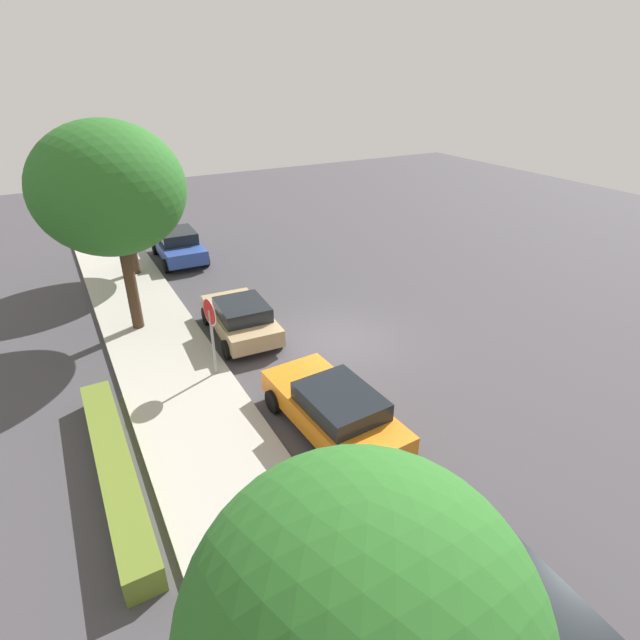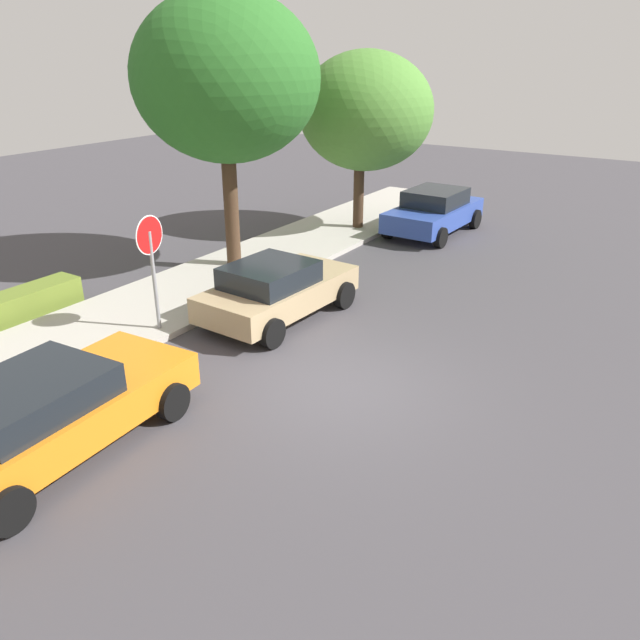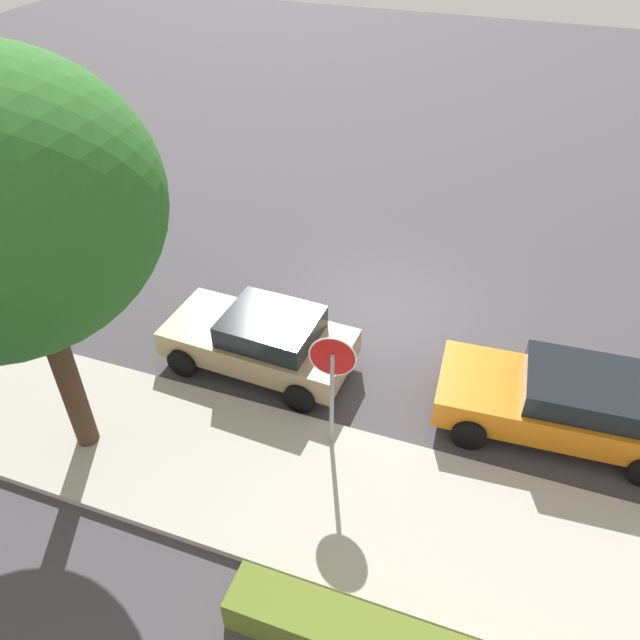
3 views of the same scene
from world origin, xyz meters
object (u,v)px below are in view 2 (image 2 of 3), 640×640
at_px(parked_car_orange, 50,411).
at_px(street_tree_mid_block, 226,79).
at_px(stop_sign, 151,254).
at_px(parked_car_tan, 277,289).
at_px(parked_car_blue, 434,211).
at_px(street_tree_far, 366,112).

bearing_deg(parked_car_orange, street_tree_mid_block, 22.27).
distance_m(stop_sign, parked_car_tan, 2.85).
height_order(parked_car_blue, street_tree_far, street_tree_far).
bearing_deg(parked_car_tan, street_tree_far, 15.00).
bearing_deg(stop_sign, parked_car_blue, -9.05).
distance_m(parked_car_tan, street_tree_far, 8.46).
bearing_deg(parked_car_tan, parked_car_blue, -0.54).
xyz_separation_m(parked_car_orange, street_tree_mid_block, (8.34, 3.41, 4.25)).
xyz_separation_m(stop_sign, parked_car_orange, (-3.91, -1.85, -1.09)).
height_order(parked_car_orange, parked_car_blue, parked_car_blue).
xyz_separation_m(parked_car_tan, street_tree_mid_block, (2.36, 3.18, 4.26)).
relative_size(stop_sign, street_tree_far, 0.46).
bearing_deg(parked_car_tan, street_tree_mid_block, 53.40).
height_order(stop_sign, parked_car_orange, stop_sign).
bearing_deg(parked_car_blue, parked_car_tan, 179.46).
xyz_separation_m(parked_car_tan, parked_car_orange, (-5.98, -0.24, 0.01)).
bearing_deg(parked_car_blue, street_tree_mid_block, 152.41).
relative_size(parked_car_orange, street_tree_far, 0.80).
distance_m(parked_car_tan, parked_car_blue, 8.59).
relative_size(stop_sign, street_tree_mid_block, 0.37).
height_order(stop_sign, parked_car_blue, stop_sign).
xyz_separation_m(parked_car_blue, street_tree_mid_block, (-6.23, 3.26, 4.22)).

